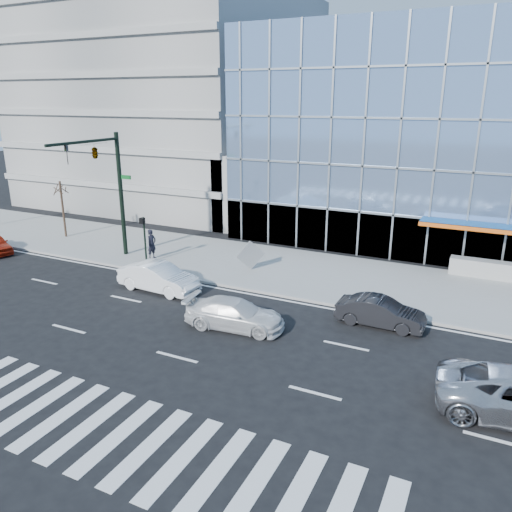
# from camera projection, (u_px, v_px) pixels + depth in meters

# --- Properties ---
(ground) EXTENTS (160.00, 160.00, 0.00)m
(ground) POSITION_uv_depth(u_px,v_px,m) (225.00, 320.00, 23.96)
(ground) COLOR black
(ground) RESTS_ON ground
(sidewalk) EXTENTS (120.00, 8.00, 0.15)m
(sidewalk) POSITION_uv_depth(u_px,v_px,m) (288.00, 269.00, 30.79)
(sidewalk) COLOR gray
(sidewalk) RESTS_ON ground
(parking_garage) EXTENTS (24.00, 24.00, 20.00)m
(parking_garage) POSITION_uv_depth(u_px,v_px,m) (177.00, 100.00, 51.55)
(parking_garage) COLOR gray
(parking_garage) RESTS_ON ground
(ramp_block) EXTENTS (6.00, 8.00, 6.00)m
(ramp_block) POSITION_uv_depth(u_px,v_px,m) (268.00, 189.00, 40.98)
(ramp_block) COLOR gray
(ramp_block) RESTS_ON ground
(tower_backdrop) EXTENTS (14.00, 14.00, 48.00)m
(tower_backdrop) POSITION_uv_depth(u_px,v_px,m) (268.00, 17.00, 89.18)
(tower_backdrop) COLOR gray
(tower_backdrop) RESTS_ON ground
(traffic_signal) EXTENTS (1.14, 5.74, 8.00)m
(traffic_signal) POSITION_uv_depth(u_px,v_px,m) (103.00, 167.00, 30.59)
(traffic_signal) COLOR black
(traffic_signal) RESTS_ON sidewalk
(ped_signal_post) EXTENTS (0.30, 0.33, 3.00)m
(ped_signal_post) POSITION_uv_depth(u_px,v_px,m) (144.00, 233.00, 31.09)
(ped_signal_post) COLOR black
(ped_signal_post) RESTS_ON sidewalk
(street_tree_near) EXTENTS (1.10, 1.10, 4.23)m
(street_tree_near) POSITION_uv_depth(u_px,v_px,m) (61.00, 189.00, 36.74)
(street_tree_near) COLOR #332319
(street_tree_near) RESTS_ON sidewalk
(white_suv) EXTENTS (4.87, 2.47, 1.35)m
(white_suv) POSITION_uv_depth(u_px,v_px,m) (235.00, 314.00, 22.98)
(white_suv) COLOR silver
(white_suv) RESTS_ON ground
(white_sedan) EXTENTS (4.76, 1.88, 1.54)m
(white_sedan) POSITION_uv_depth(u_px,v_px,m) (158.00, 277.00, 27.42)
(white_sedan) COLOR white
(white_sedan) RESTS_ON ground
(dark_sedan) EXTENTS (4.09, 1.48, 1.34)m
(dark_sedan) POSITION_uv_depth(u_px,v_px,m) (380.00, 312.00, 23.19)
(dark_sedan) COLOR black
(dark_sedan) RESTS_ON ground
(pedestrian) EXTENTS (0.53, 0.75, 1.95)m
(pedestrian) POSITION_uv_depth(u_px,v_px,m) (152.00, 244.00, 32.35)
(pedestrian) COLOR black
(pedestrian) RESTS_ON sidewalk
(tilted_panel) EXTENTS (1.36, 1.33, 1.84)m
(tilted_panel) POSITION_uv_depth(u_px,v_px,m) (251.00, 255.00, 30.27)
(tilted_panel) COLOR gray
(tilted_panel) RESTS_ON sidewalk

